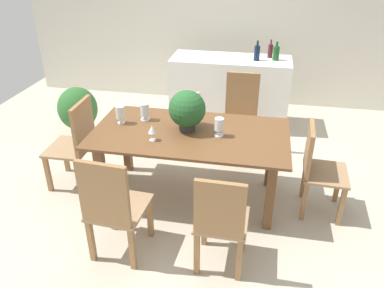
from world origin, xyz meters
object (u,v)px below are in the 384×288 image
Objects in this scene: kitchen_counter at (229,91)px; crystal_vase_center_near at (120,113)px; chair_far_right at (241,113)px; chair_near_right at (221,220)px; chair_head_end at (77,140)px; wine_glass at (152,130)px; dining_table at (190,142)px; wine_bottle_tall at (257,53)px; wine_bottle_amber at (276,53)px; potted_plant_floor at (78,110)px; flower_centerpiece at (187,110)px; chair_near_left at (112,206)px; crystal_vase_left at (219,126)px; crystal_vase_right at (145,111)px; wine_bottle_dark at (270,51)px; chair_foot_end at (317,166)px.

crystal_vase_center_near is at bearing -117.00° from kitchen_counter.
chair_far_right is at bearing -75.91° from kitchen_counter.
chair_near_right is 1.58m from crystal_vase_center_near.
chair_head_end is 0.98m from wine_glass.
wine_glass is at bearing -122.27° from chair_far_right.
chair_head_end is 0.59m from crystal_vase_center_near.
wine_bottle_tall is at bearing 73.58° from dining_table.
crystal_vase_center_near is at bearing -40.61° from chair_near_right.
potted_plant_floor is (-2.54, -0.80, -0.69)m from wine_bottle_amber.
chair_near_right is 2.85m from kitchen_counter.
kitchen_counter reaches higher than wine_glass.
flower_centerpiece is at bearing -117.40° from chair_far_right.
chair_near_left reaches higher than crystal_vase_left.
wine_glass is (0.41, -0.29, -0.01)m from crystal_vase_center_near.
dining_table is 2.81× the size of potted_plant_floor.
crystal_vase_right is at bearing 159.49° from dining_table.
kitchen_counter is at bearing -165.63° from wine_bottle_dark.
crystal_vase_center_near is 0.76× the size of wine_bottle_amber.
chair_near_left is 1.24m from crystal_vase_left.
flower_centerpiece is at bearing 91.10° from chair_foot_end.
chair_far_right is 5.68× the size of crystal_vase_right.
chair_head_end is at bearing -63.78° from potted_plant_floor.
chair_far_right reaches higher than crystal_vase_left.
chair_near_left is 5.25× the size of crystal_vase_center_near.
chair_far_right reaches higher than chair_foot_end.
chair_head_end is (-1.21, 0.00, -0.10)m from dining_table.
flower_centerpiece is (-0.46, -0.93, 0.41)m from chair_far_right.
kitchen_counter reaches higher than chair_near_right.
chair_near_right is 0.93× the size of chair_near_left.
chair_far_right is 3.94× the size of wine_bottle_tall.
crystal_vase_center_near is 0.28× the size of potted_plant_floor.
crystal_vase_right is (-1.73, 0.19, 0.34)m from chair_foot_end.
chair_near_left is at bearing -57.69° from potted_plant_floor.
flower_centerpiece is (-1.26, 0.05, 0.45)m from chair_foot_end.
crystal_vase_center_near reaches higher than crystal_vase_right.
flower_centerpiece is 2.65× the size of wine_glass.
flower_centerpiece reaches higher than crystal_vase_right.
chair_foot_end is at bearing -20.19° from potted_plant_floor.
kitchen_counter is 6.56× the size of wine_bottle_amber.
crystal_vase_left is at bearing -122.91° from chair_near_left.
dining_table is 7.30× the size of wine_bottle_tall.
dining_table is at bearing -20.51° from crystal_vase_right.
wine_glass is at bearing -117.40° from wine_bottle_amber.
crystal_vase_center_near is at bearing 91.39° from chair_foot_end.
chair_head_end is at bearing -150.05° from chair_far_right.
crystal_vase_left is 0.82m from crystal_vase_right.
wine_bottle_dark is (1.22, 1.82, 0.21)m from crystal_vase_right.
wine_bottle_dark reaches higher than chair_near_left.
wine_glass reaches higher than dining_table.
wine_bottle_dark is at bearing 20.29° from potted_plant_floor.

